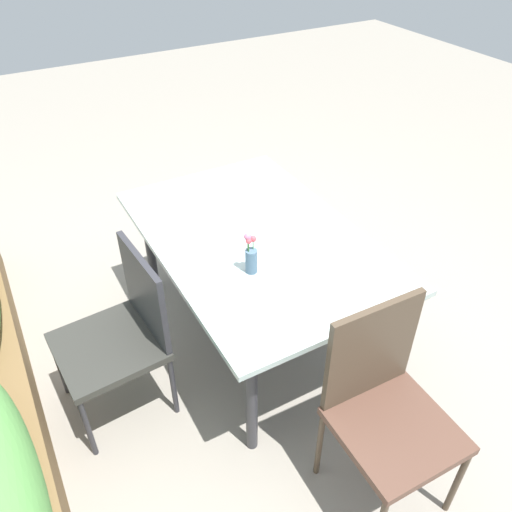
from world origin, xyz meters
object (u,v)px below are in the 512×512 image
object	(u,v)px
chair_end_left	(385,402)
chair_far_side	(122,329)
dining_table	(256,245)
flower_vase	(251,257)

from	to	relation	value
chair_end_left	chair_far_side	distance (m)	1.30
chair_end_left	dining_table	bearing A→B (deg)	-88.43
chair_far_side	chair_end_left	bearing A→B (deg)	-144.80
dining_table	chair_far_side	bearing A→B (deg)	97.11
chair_far_side	flower_vase	distance (m)	0.74
chair_end_left	flower_vase	distance (m)	0.90
dining_table	chair_far_side	distance (m)	0.84
dining_table	flower_vase	world-z (taller)	flower_vase
chair_far_side	dining_table	bearing A→B (deg)	-87.17
dining_table	chair_far_side	world-z (taller)	chair_far_side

